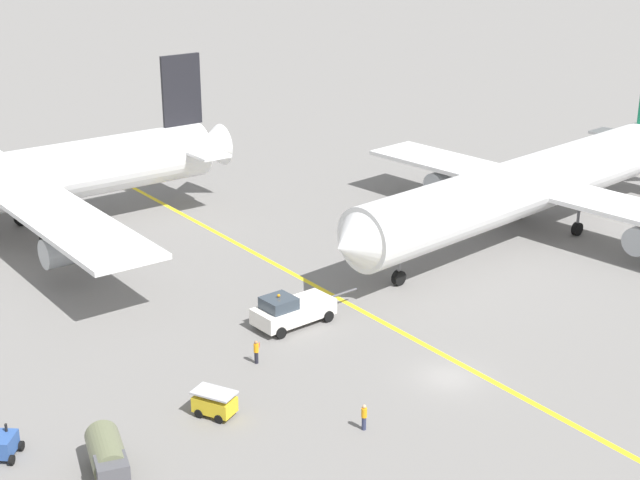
% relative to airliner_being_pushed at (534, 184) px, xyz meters
% --- Properties ---
extents(ground_plane, '(600.00, 600.00, 0.00)m').
position_rel_airliner_being_pushed_xyz_m(ground_plane, '(-24.04, -20.34, -5.06)').
color(ground_plane, slate).
extents(taxiway_stripe, '(17.83, 118.81, 0.01)m').
position_rel_airliner_being_pushed_xyz_m(taxiway_stripe, '(-23.44, -10.34, -5.06)').
color(taxiway_stripe, yellow).
rests_on(taxiway_stripe, ground).
extents(airliner_being_pushed, '(51.21, 41.79, 16.28)m').
position_rel_airliner_being_pushed_xyz_m(airliner_being_pushed, '(0.00, 0.00, 0.00)').
color(airliner_being_pushed, white).
rests_on(airliner_being_pushed, ground).
extents(pushback_tug, '(9.72, 4.12, 2.89)m').
position_rel_airliner_being_pushed_xyz_m(pushback_tug, '(-29.84, -7.68, -3.83)').
color(pushback_tug, white).
rests_on(pushback_tug, ground).
extents(gse_gpu_cart_small, '(2.47, 2.63, 1.90)m').
position_rel_airliner_being_pushed_xyz_m(gse_gpu_cart_small, '(-52.85, -16.06, -4.27)').
color(gse_gpu_cart_small, '#2D5199').
rests_on(gse_gpu_cart_small, ground).
extents(gse_fuel_bowser_stubby, '(2.49, 5.10, 2.40)m').
position_rel_airliner_being_pushed_xyz_m(gse_fuel_bowser_stubby, '(-48.02, -21.11, -3.73)').
color(gse_fuel_bowser_stubby, '#666B4C').
rests_on(gse_fuel_bowser_stubby, ground).
extents(gse_baggage_cart_near_cluster, '(2.87, 3.14, 1.71)m').
position_rel_airliner_being_pushed_xyz_m(gse_baggage_cart_near_cluster, '(-40.13, -17.46, -4.20)').
color(gse_baggage_cart_near_cluster, gold).
rests_on(gse_baggage_cart_near_cluster, ground).
extents(ground_crew_ramp_agent_by_cones, '(0.49, 0.36, 1.76)m').
position_rel_airliner_being_pushed_xyz_m(ground_crew_ramp_agent_by_cones, '(-34.86, -12.22, -4.14)').
color(ground_crew_ramp_agent_by_cones, black).
rests_on(ground_crew_ramp_agent_by_cones, ground).
extents(ground_crew_marshaller_foreground, '(0.36, 0.36, 1.74)m').
position_rel_airliner_being_pushed_xyz_m(ground_crew_marshaller_foreground, '(-32.59, -23.37, -4.15)').
color(ground_crew_marshaller_foreground, '#2D3351').
rests_on(ground_crew_marshaller_foreground, ground).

